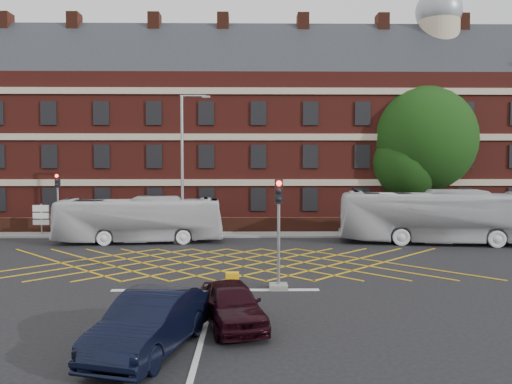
{
  "coord_description": "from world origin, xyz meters",
  "views": [
    {
      "loc": [
        1.33,
        -22.46,
        4.79
      ],
      "look_at": [
        1.63,
        1.5,
        3.53
      ],
      "focal_mm": 35.0,
      "sensor_mm": 36.0,
      "label": 1
    }
  ],
  "objects_px": {
    "car_maroon": "(232,304)",
    "street_lamp": "(183,192)",
    "traffic_light_far": "(58,211)",
    "deciduous_tree": "(420,147)",
    "traffic_light_near": "(279,244)",
    "bus_right": "(437,217)",
    "utility_cabinet": "(232,285)",
    "bus_left": "(140,220)",
    "car_navy": "(150,322)",
    "direction_signs": "(41,216)"
  },
  "relations": [
    {
      "from": "car_maroon",
      "to": "street_lamp",
      "type": "relative_size",
      "value": 0.42
    },
    {
      "from": "traffic_light_far",
      "to": "street_lamp",
      "type": "height_order",
      "value": "street_lamp"
    },
    {
      "from": "deciduous_tree",
      "to": "car_maroon",
      "type": "bearing_deg",
      "value": -119.43
    },
    {
      "from": "traffic_light_near",
      "to": "bus_right",
      "type": "bearing_deg",
      "value": 47.42
    },
    {
      "from": "street_lamp",
      "to": "utility_cabinet",
      "type": "bearing_deg",
      "value": -75.1
    },
    {
      "from": "bus_left",
      "to": "utility_cabinet",
      "type": "distance_m",
      "value": 14.54
    },
    {
      "from": "bus_right",
      "to": "car_navy",
      "type": "height_order",
      "value": "bus_right"
    },
    {
      "from": "bus_right",
      "to": "car_navy",
      "type": "relative_size",
      "value": 2.56
    },
    {
      "from": "bus_right",
      "to": "direction_signs",
      "type": "bearing_deg",
      "value": 90.95
    },
    {
      "from": "deciduous_tree",
      "to": "traffic_light_far",
      "type": "bearing_deg",
      "value": -166.2
    },
    {
      "from": "bus_right",
      "to": "traffic_light_far",
      "type": "distance_m",
      "value": 24.58
    },
    {
      "from": "bus_left",
      "to": "deciduous_tree",
      "type": "distance_m",
      "value": 22.93
    },
    {
      "from": "deciduous_tree",
      "to": "street_lamp",
      "type": "height_order",
      "value": "deciduous_tree"
    },
    {
      "from": "traffic_light_far",
      "to": "utility_cabinet",
      "type": "distance_m",
      "value": 19.81
    },
    {
      "from": "bus_left",
      "to": "car_maroon",
      "type": "height_order",
      "value": "bus_left"
    },
    {
      "from": "bus_right",
      "to": "street_lamp",
      "type": "xyz_separation_m",
      "value": [
        -15.67,
        0.62,
        1.52
      ]
    },
    {
      "from": "traffic_light_far",
      "to": "car_maroon",
      "type": "bearing_deg",
      "value": -56.68
    },
    {
      "from": "bus_left",
      "to": "direction_signs",
      "type": "height_order",
      "value": "bus_left"
    },
    {
      "from": "bus_right",
      "to": "traffic_light_far",
      "type": "relative_size",
      "value": 2.78
    },
    {
      "from": "traffic_light_near",
      "to": "utility_cabinet",
      "type": "relative_size",
      "value": 4.65
    },
    {
      "from": "bus_left",
      "to": "car_maroon",
      "type": "distance_m",
      "value": 17.49
    },
    {
      "from": "street_lamp",
      "to": "direction_signs",
      "type": "relative_size",
      "value": 4.16
    },
    {
      "from": "traffic_light_far",
      "to": "utility_cabinet",
      "type": "relative_size",
      "value": 4.65
    },
    {
      "from": "car_navy",
      "to": "traffic_light_far",
      "type": "distance_m",
      "value": 23.23
    },
    {
      "from": "street_lamp",
      "to": "traffic_light_far",
      "type": "bearing_deg",
      "value": 164.76
    },
    {
      "from": "traffic_light_near",
      "to": "street_lamp",
      "type": "bearing_deg",
      "value": 113.69
    },
    {
      "from": "bus_left",
      "to": "car_navy",
      "type": "distance_m",
      "value": 18.88
    },
    {
      "from": "bus_left",
      "to": "traffic_light_near",
      "type": "xyz_separation_m",
      "value": [
        7.96,
        -11.92,
        0.33
      ]
    },
    {
      "from": "bus_left",
      "to": "bus_right",
      "type": "bearing_deg",
      "value": -96.79
    },
    {
      "from": "car_maroon",
      "to": "traffic_light_far",
      "type": "bearing_deg",
      "value": 108.37
    },
    {
      "from": "car_navy",
      "to": "deciduous_tree",
      "type": "xyz_separation_m",
      "value": [
        16.26,
        27.32,
        5.53
      ]
    },
    {
      "from": "bus_left",
      "to": "traffic_light_far",
      "type": "xyz_separation_m",
      "value": [
        -6.01,
        2.43,
        0.33
      ]
    },
    {
      "from": "traffic_light_far",
      "to": "direction_signs",
      "type": "relative_size",
      "value": 1.94
    },
    {
      "from": "direction_signs",
      "to": "utility_cabinet",
      "type": "height_order",
      "value": "direction_signs"
    },
    {
      "from": "car_maroon",
      "to": "traffic_light_far",
      "type": "height_order",
      "value": "traffic_light_far"
    },
    {
      "from": "direction_signs",
      "to": "car_navy",
      "type": "bearing_deg",
      "value": -61.32
    },
    {
      "from": "traffic_light_far",
      "to": "car_navy",
      "type": "bearing_deg",
      "value": -63.67
    },
    {
      "from": "street_lamp",
      "to": "utility_cabinet",
      "type": "height_order",
      "value": "street_lamp"
    },
    {
      "from": "bus_left",
      "to": "traffic_light_near",
      "type": "distance_m",
      "value": 14.33
    },
    {
      "from": "traffic_light_near",
      "to": "direction_signs",
      "type": "distance_m",
      "value": 21.35
    },
    {
      "from": "bus_left",
      "to": "traffic_light_far",
      "type": "relative_size",
      "value": 2.4
    },
    {
      "from": "car_navy",
      "to": "car_maroon",
      "type": "height_order",
      "value": "car_navy"
    },
    {
      "from": "bus_left",
      "to": "utility_cabinet",
      "type": "bearing_deg",
      "value": -159.66
    },
    {
      "from": "street_lamp",
      "to": "car_maroon",
      "type": "bearing_deg",
      "value": -77.61
    },
    {
      "from": "utility_cabinet",
      "to": "bus_right",
      "type": "bearing_deg",
      "value": 45.86
    },
    {
      "from": "deciduous_tree",
      "to": "traffic_light_near",
      "type": "distance_m",
      "value": 24.78
    },
    {
      "from": "bus_left",
      "to": "street_lamp",
      "type": "height_order",
      "value": "street_lamp"
    },
    {
      "from": "car_maroon",
      "to": "bus_right",
      "type": "bearing_deg",
      "value": 37.52
    },
    {
      "from": "bus_right",
      "to": "car_navy",
      "type": "distance_m",
      "value": 22.73
    },
    {
      "from": "bus_right",
      "to": "utility_cabinet",
      "type": "distance_m",
      "value": 17.52
    }
  ]
}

